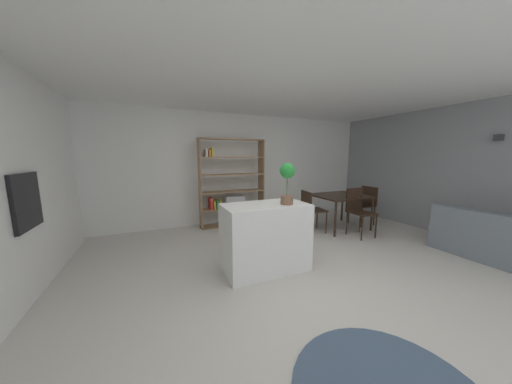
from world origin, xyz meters
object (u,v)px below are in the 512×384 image
Objects in this scene: kitchen_island at (265,237)px; dining_chair_near at (358,208)px; built_in_oven at (26,201)px; dining_chair_island_side at (311,207)px; dining_table at (340,198)px; sofa at (512,247)px; open_bookshelf at (230,188)px; potted_plant_on_island at (287,179)px; dining_chair_window_side at (365,202)px.

kitchen_island is 1.22× the size of dining_chair_near.
dining_chair_island_side is (4.20, 0.70, -0.58)m from built_in_oven.
dining_table is 2.65m from sofa.
open_bookshelf is (2.84, 1.86, -0.24)m from built_in_oven.
potted_plant_on_island reaches higher than kitchen_island.
dining_chair_near is at bearing -57.58° from dining_chair_window_side.
dining_chair_near is (0.00, -0.51, -0.11)m from dining_table.
sofa is at bearing -48.45° from open_bookshelf.
dining_chair_near reaches higher than dining_table.
dining_table is at bearing 24.79° from kitchen_island.
dining_chair_island_side is (1.37, -1.17, -0.34)m from open_bookshelf.
open_bookshelf is 4.83m from sofa.
dining_chair_island_side is 0.46× the size of sofa.
dining_chair_window_side is at bearing 6.47° from sofa.
dining_table is (2.13, -1.18, -0.20)m from open_bookshelf.
dining_chair_island_side is at bearing -91.43° from dining_chair_window_side.
kitchen_island is at bearing 68.66° from sofa.
potted_plant_on_island is 2.29m from dining_chair_near.
potted_plant_on_island is 3.17m from dining_chair_window_side.
kitchen_island is 0.59× the size of open_bookshelf.
dining_chair_near is at bearing 18.11° from potted_plant_on_island.
dining_table is at bearing 91.09° from dining_chair_near.
dining_chair_near is at bearing -116.33° from dining_chair_island_side.
dining_chair_near is at bearing 13.72° from kitchen_island.
sofa is at bearing -135.23° from dining_chair_island_side.
built_in_oven is 6.31m from sofa.
open_bookshelf reaches higher than dining_chair_near.
potted_plant_on_island is 2.46m from dining_table.
kitchen_island is at bearing -165.37° from dining_chair_near.
dining_table is at bearing 23.55° from sofa.
dining_chair_window_side is at bearing 0.13° from dining_table.
dining_chair_near is 2.18m from sofa.
sofa is at bearing -21.34° from potted_plant_on_island.
kitchen_island is at bearing 132.66° from dining_chair_island_side.
dining_chair_window_side is (0.77, 0.00, -0.14)m from dining_table.
potted_plant_on_island is at bearing -9.85° from built_in_oven.
dining_table is 0.59× the size of sofa.
open_bookshelf is 1.76× the size of dining_table.
dining_chair_window_side is 1.01× the size of dining_chair_island_side.
kitchen_island reaches higher than sofa.
dining_chair_island_side is (-0.76, 0.01, -0.14)m from dining_table.
potted_plant_on_island is (2.90, -0.50, 0.16)m from built_in_oven.
dining_chair_window_side is at bearing 22.67° from potted_plant_on_island.
sofa is (3.12, -1.22, -1.02)m from potted_plant_on_island.
dining_chair_near is at bearing 2.00° from built_in_oven.
kitchen_island is at bearing -8.60° from built_in_oven.
potted_plant_on_island is at bearing 68.66° from sofa.
open_bookshelf is at bearing 150.98° from dining_table.
kitchen_island is 2.31m from open_bookshelf.
built_in_oven is 3.40m from open_bookshelf.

